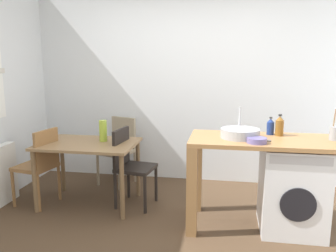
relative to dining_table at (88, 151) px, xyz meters
The scene contains 16 objects.
ground_plane 1.36m from the dining_table, 32.64° to the right, with size 5.46×5.46×0.00m, color #4C3826.
wall_back 1.65m from the dining_table, 47.66° to the left, with size 4.60×0.10×2.70m, color silver.
dining_table is the anchor object (origin of this frame).
chair_person_seat 0.57m from the dining_table, 168.25° to the right, with size 0.47×0.47×0.90m.
chair_opposite 0.50m from the dining_table, ahead, with size 0.45×0.45×0.90m.
chair_spare_by_wall 0.79m from the dining_table, 80.80° to the left, with size 0.51×0.51×0.90m.
kitchen_counter 1.77m from the dining_table, ahead, with size 1.50×0.68×0.92m.
washing_machine 2.25m from the dining_table, ahead, with size 0.60×0.61×0.86m.
sink_basin 1.74m from the dining_table, ahead, with size 0.38×0.38×0.09m, color #9EA0A5.
tap 1.75m from the dining_table, ahead, with size 0.02×0.02×0.28m, color #B2B2B7.
bottle_tall_green 2.04m from the dining_table, ahead, with size 0.07×0.07×0.18m.
bottle_squat_brown 2.13m from the dining_table, ahead, with size 0.08×0.08×0.22m.
mixing_bowl 1.92m from the dining_table, 13.91° to the right, with size 0.18×0.18×0.05m.
utensil_crock 2.62m from the dining_table, ahead, with size 0.11×0.11×0.30m.
vase 0.29m from the dining_table, 33.69° to the left, with size 0.09×0.09×0.25m, color #A8C63D.
scissors 1.96m from the dining_table, 10.57° to the right, with size 0.15×0.06×0.01m.
Camera 1 is at (0.55, -2.98, 1.67)m, focal length 36.68 mm.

